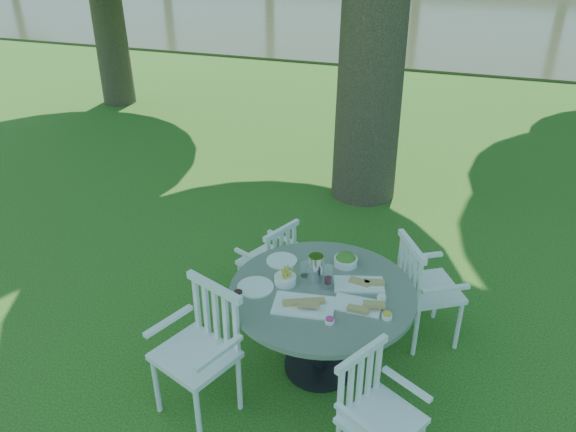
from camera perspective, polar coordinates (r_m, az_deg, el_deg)
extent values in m
plane|color=#17420D|center=(5.21, -0.69, -9.24)|extent=(140.00, 140.00, 0.00)
cylinder|color=black|center=(4.63, 3.23, -14.86)|extent=(0.56, 0.56, 0.04)
cylinder|color=black|center=(4.39, 3.36, -11.49)|extent=(0.12, 0.12, 0.67)
cylinder|color=#616C5A|center=(4.17, 3.50, -7.75)|extent=(1.38, 1.38, 0.04)
cylinder|color=white|center=(4.85, 16.91, -10.62)|extent=(0.04, 0.04, 0.46)
cylinder|color=white|center=(5.13, 14.83, -7.85)|extent=(0.04, 0.04, 0.46)
cylinder|color=white|center=(4.70, 12.85, -11.41)|extent=(0.04, 0.04, 0.46)
cylinder|color=white|center=(4.99, 10.97, -8.50)|extent=(0.04, 0.04, 0.46)
cube|color=white|center=(4.76, 14.24, -7.17)|extent=(0.61, 0.63, 0.04)
cube|color=white|center=(4.56, 12.22, -5.35)|extent=(0.27, 0.43, 0.47)
cylinder|color=white|center=(5.39, -2.07, -5.11)|extent=(0.03, 0.03, 0.41)
cylinder|color=white|center=(5.18, -4.88, -6.78)|extent=(0.03, 0.03, 0.41)
cylinder|color=white|center=(5.21, 0.58, -6.46)|extent=(0.03, 0.03, 0.41)
cylinder|color=white|center=(4.99, -2.22, -8.26)|extent=(0.03, 0.03, 0.41)
cube|color=white|center=(5.06, -2.18, -4.55)|extent=(0.52, 0.54, 0.04)
cube|color=white|center=(4.85, -0.66, -3.44)|extent=(0.20, 0.40, 0.42)
cylinder|color=white|center=(4.25, -13.23, -16.41)|extent=(0.04, 0.04, 0.49)
cylinder|color=white|center=(4.00, -9.12, -19.48)|extent=(0.04, 0.04, 0.49)
cylinder|color=white|center=(4.42, -9.15, -13.83)|extent=(0.04, 0.04, 0.49)
cylinder|color=white|center=(4.18, -4.98, -16.55)|extent=(0.04, 0.04, 0.49)
cube|color=white|center=(4.02, -9.44, -13.83)|extent=(0.63, 0.61, 0.04)
cube|color=white|center=(3.98, -7.34, -9.84)|extent=(0.48, 0.23, 0.50)
cylinder|color=white|center=(4.05, 9.06, -19.29)|extent=(0.03, 0.03, 0.44)
cube|color=white|center=(3.70, 9.51, -19.81)|extent=(0.57, 0.59, 0.04)
cube|color=white|center=(3.63, 7.33, -16.09)|extent=(0.26, 0.40, 0.44)
cube|color=white|center=(3.99, 1.62, -9.07)|extent=(0.46, 0.32, 0.02)
cube|color=white|center=(4.02, 7.05, -8.98)|extent=(0.34, 0.20, 0.01)
cube|color=white|center=(4.23, 7.20, -6.91)|extent=(0.41, 0.30, 0.02)
cylinder|color=white|center=(4.18, -3.33, -7.22)|extent=(0.27, 0.27, 0.01)
cylinder|color=white|center=(4.46, -0.64, -4.55)|extent=(0.24, 0.24, 0.01)
cylinder|color=white|center=(4.20, -0.29, -6.48)|extent=(0.16, 0.16, 0.06)
cylinder|color=white|center=(4.43, 5.88, -4.60)|extent=(0.19, 0.19, 0.06)
cylinder|color=silver|center=(4.19, 2.85, -5.34)|extent=(0.11, 0.11, 0.22)
cylinder|color=white|center=(4.13, 4.09, -6.22)|extent=(0.07, 0.07, 0.19)
cylinder|color=white|center=(4.27, 1.73, -5.43)|extent=(0.07, 0.07, 0.12)
cylinder|color=white|center=(4.20, 2.40, -6.15)|extent=(0.07, 0.07, 0.11)
cylinder|color=white|center=(3.86, 4.25, -10.60)|extent=(0.06, 0.06, 0.03)
cylinder|color=white|center=(3.94, 10.02, -9.99)|extent=(0.07, 0.07, 0.03)
cylinder|color=white|center=(4.10, 9.48, -8.26)|extent=(0.07, 0.07, 0.03)
cylinder|color=white|center=(4.10, -5.07, -7.92)|extent=(0.07, 0.07, 0.03)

